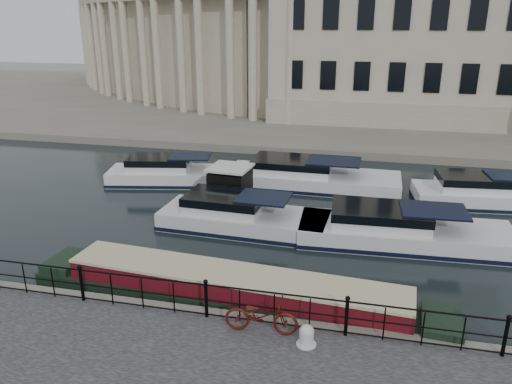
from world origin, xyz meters
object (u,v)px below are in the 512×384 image
at_px(bicycle, 261,315).
at_px(harbour_hut, 230,189).
at_px(mooring_bollard, 307,336).
at_px(narrowboat, 234,296).

distance_m(bicycle, harbour_hut, 11.12).
height_order(mooring_bollard, harbour_hut, harbour_hut).
bearing_deg(harbour_hut, narrowboat, -68.53).
height_order(bicycle, narrowboat, bicycle).
distance_m(bicycle, mooring_bollard, 1.35).
xyz_separation_m(bicycle, narrowboat, (-1.33, 1.96, -0.72)).
xyz_separation_m(bicycle, harbour_hut, (-3.82, 10.44, -0.13)).
bearing_deg(mooring_bollard, narrowboat, 139.37).
height_order(bicycle, mooring_bollard, bicycle).
bearing_deg(bicycle, harbour_hut, 17.55).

